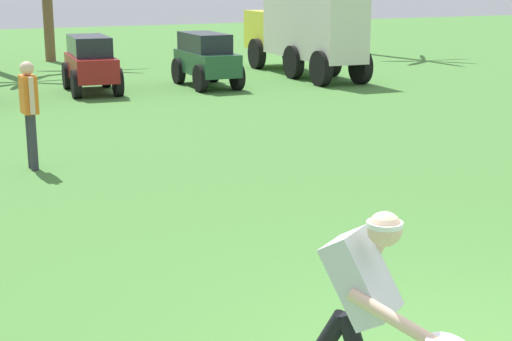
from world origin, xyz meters
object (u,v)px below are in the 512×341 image
at_px(parked_car_slot_c, 91,62).
at_px(parked_car_slot_d, 206,58).
at_px(teammate_near_sideline, 29,105).
at_px(box_truck, 304,31).
at_px(frisbee_thrower, 359,303).

distance_m(parked_car_slot_c, parked_car_slot_d, 2.89).
bearing_deg(teammate_near_sideline, box_truck, 41.25).
xyz_separation_m(parked_car_slot_c, box_truck, (6.25, 0.64, 0.51)).
height_order(frisbee_thrower, parked_car_slot_c, frisbee_thrower).
bearing_deg(parked_car_slot_c, box_truck, 5.83).
relative_size(teammate_near_sideline, box_truck, 0.26).
distance_m(frisbee_thrower, parked_car_slot_d, 15.56).
bearing_deg(box_truck, parked_car_slot_d, -164.43).
height_order(teammate_near_sideline, parked_car_slot_d, teammate_near_sideline).
height_order(parked_car_slot_d, box_truck, box_truck).
bearing_deg(frisbee_thrower, box_truck, 61.22).
bearing_deg(parked_car_slot_d, box_truck, 15.57).
bearing_deg(frisbee_thrower, parked_car_slot_d, 70.47).
relative_size(frisbee_thrower, parked_car_slot_d, 0.57).
distance_m(teammate_near_sideline, box_truck, 12.06).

